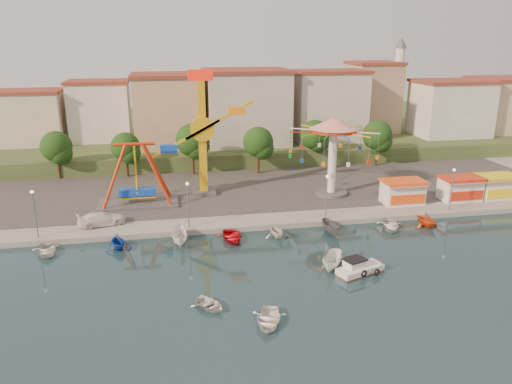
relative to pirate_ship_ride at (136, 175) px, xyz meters
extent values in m
plane|color=#122B34|center=(13.91, -22.41, -4.39)|extent=(200.00, 200.00, 0.00)
cube|color=#9E998E|center=(13.91, 39.59, -4.09)|extent=(200.00, 100.00, 0.60)
cube|color=#4C4944|center=(13.91, 7.59, -3.79)|extent=(90.00, 28.00, 0.01)
cube|color=#384C26|center=(13.91, 44.59, -2.89)|extent=(200.00, 60.00, 3.00)
cube|color=#59595E|center=(0.00, 0.00, -3.64)|extent=(10.00, 5.00, 0.30)
cube|color=blue|center=(0.00, 0.00, -2.19)|extent=(4.50, 1.40, 1.00)
cylinder|color=red|center=(0.00, 0.00, 4.01)|extent=(5.00, 0.40, 0.40)
cube|color=#59595E|center=(8.65, 2.90, -3.54)|extent=(3.00, 3.00, 0.50)
cube|color=#ECAE13|center=(8.65, 2.90, 3.71)|extent=(1.00, 1.00, 15.00)
cube|color=red|center=(8.65, 2.90, 12.01)|extent=(3.20, 0.50, 1.40)
cylinder|color=#ECAE13|center=(8.65, 2.10, 5.21)|extent=(3.20, 0.50, 3.20)
cube|color=#ECAE13|center=(10.86, 1.90, 6.37)|extent=(9.02, 0.35, 4.96)
cube|color=orange|center=(13.08, 1.90, 7.53)|extent=(2.20, 1.20, 1.00)
cylinder|color=#59595E|center=(25.55, -0.60, -3.59)|extent=(4.40, 4.40, 0.40)
cylinder|color=white|center=(25.55, -0.60, 0.71)|extent=(1.10, 1.10, 9.00)
cylinder|color=red|center=(25.55, -0.60, 5.01)|extent=(6.00, 6.00, 0.50)
cone|color=red|center=(25.55, -0.60, 5.91)|extent=(6.40, 6.40, 1.40)
cube|color=white|center=(33.28, -5.91, -2.39)|extent=(5.00, 3.00, 2.80)
cube|color=#E84D14|center=(33.28, -5.91, -0.84)|extent=(5.40, 3.40, 0.25)
cube|color=red|center=(33.28, -7.61, -1.19)|extent=(5.00, 0.77, 0.43)
cube|color=white|center=(41.35, -5.91, -2.39)|extent=(5.00, 3.00, 2.80)
cube|color=red|center=(41.35, -5.91, -0.84)|extent=(5.40, 3.40, 0.25)
cube|color=red|center=(41.35, -7.61, -1.19)|extent=(5.00, 0.77, 0.43)
cube|color=white|center=(46.65, -5.91, -2.39)|extent=(5.00, 3.00, 2.80)
cube|color=yellow|center=(46.65, -5.91, -0.84)|extent=(5.40, 3.40, 0.25)
cube|color=red|center=(46.65, -7.61, -1.19)|extent=(5.00, 0.77, 0.43)
cylinder|color=#59595E|center=(-10.09, -9.41, -1.29)|extent=(0.14, 0.14, 5.00)
cylinder|color=#59595E|center=(5.91, -9.41, -1.29)|extent=(0.14, 0.14, 5.00)
cylinder|color=#59595E|center=(21.91, -9.41, -1.29)|extent=(0.14, 0.14, 5.00)
cylinder|color=#59595E|center=(37.91, -9.41, -1.29)|extent=(0.14, 0.14, 5.00)
cylinder|color=#382314|center=(-12.09, 14.57, -2.00)|extent=(0.44, 0.44, 3.60)
sphere|color=black|center=(-12.09, 14.57, 1.10)|extent=(4.60, 4.60, 4.60)
cylinder|color=#382314|center=(-2.09, 13.83, -2.09)|extent=(0.44, 0.44, 3.40)
sphere|color=black|center=(-2.09, 13.83, 0.83)|extent=(4.35, 4.35, 4.35)
cylinder|color=#382314|center=(7.91, 13.40, -1.83)|extent=(0.44, 0.44, 3.92)
sphere|color=black|center=(7.91, 13.40, 1.54)|extent=(5.02, 5.02, 5.02)
cylinder|color=#382314|center=(17.91, 11.96, -1.96)|extent=(0.44, 0.44, 3.66)
sphere|color=black|center=(17.91, 11.96, 1.18)|extent=(4.68, 4.68, 4.68)
cylinder|color=#382314|center=(27.91, 14.95, -1.89)|extent=(0.44, 0.44, 3.80)
sphere|color=black|center=(27.91, 14.95, 1.37)|extent=(4.86, 4.86, 4.86)
cylinder|color=#382314|center=(37.91, 13.13, -1.91)|extent=(0.44, 0.44, 3.77)
sphere|color=black|center=(37.91, 13.13, 1.33)|extent=(4.83, 4.83, 4.83)
cube|color=beige|center=(-19.46, 23.66, 4.54)|extent=(9.26, 9.53, 11.87)
cube|color=silver|center=(-7.42, 28.98, 2.92)|extent=(12.33, 9.01, 8.63)
cube|color=tan|center=(5.72, 29.55, 4.22)|extent=(11.95, 9.28, 11.23)
cube|color=beige|center=(19.51, 26.40, 3.20)|extent=(12.59, 10.50, 9.20)
cube|color=beige|center=(32.98, 29.80, 3.22)|extent=(10.75, 9.23, 9.24)
cube|color=tan|center=(46.27, 27.93, 4.21)|extent=(12.77, 10.96, 11.21)
cube|color=silver|center=(58.06, 26.37, 4.78)|extent=(8.23, 8.98, 12.36)
cube|color=beige|center=(69.94, 31.30, 2.99)|extent=(11.59, 10.93, 8.76)
cylinder|color=silver|center=(49.91, 31.59, 6.61)|extent=(1.80, 1.80, 16.00)
cylinder|color=#59595E|center=(49.91, 31.59, 11.61)|extent=(2.80, 2.80, 0.30)
cone|color=#59595E|center=(49.91, 31.59, 15.61)|extent=(2.20, 2.20, 2.00)
cube|color=white|center=(20.94, -22.58, -4.12)|extent=(4.87, 3.19, 0.82)
cube|color=red|center=(20.94, -22.58, -4.32)|extent=(4.87, 3.19, 0.15)
cube|color=white|center=(20.39, -22.49, -3.44)|extent=(2.18, 1.91, 0.82)
cube|color=black|center=(20.39, -22.49, -2.98)|extent=(2.41, 2.14, 0.11)
torus|color=black|center=(20.94, -23.49, -3.98)|extent=(0.71, 0.41, 0.69)
torus|color=black|center=(22.21, -23.45, -3.98)|extent=(0.71, 0.41, 0.69)
imported|color=white|center=(6.56, -26.19, -4.07)|extent=(3.61, 3.82, 0.64)
imported|color=white|center=(10.76, -29.39, -4.00)|extent=(3.76, 4.49, 0.80)
imported|color=white|center=(18.68, -21.27, -3.62)|extent=(3.44, 4.16, 1.54)
imported|color=white|center=(-3.79, -6.89, -3.04)|extent=(5.59, 3.40, 1.51)
imported|color=silver|center=(-8.67, -12.61, -4.01)|extent=(3.48, 4.25, 0.77)
imported|color=#1337A7|center=(-1.64, -12.61, -3.59)|extent=(3.43, 3.71, 1.62)
imported|color=white|center=(4.77, -12.61, -3.57)|extent=(1.71, 4.29, 1.64)
imported|color=red|center=(10.30, -12.61, -3.97)|extent=(3.20, 4.27, 0.84)
imported|color=silver|center=(15.26, -12.61, -3.61)|extent=(3.01, 3.34, 1.57)
imported|color=#59595E|center=(21.55, -12.61, -3.70)|extent=(1.92, 3.76, 1.38)
imported|color=silver|center=(28.64, -12.61, -3.98)|extent=(3.95, 4.69, 0.83)
imported|color=#DC4C13|center=(33.07, -12.61, -3.55)|extent=(3.51, 3.83, 1.70)
camera|label=1|loc=(3.66, -62.15, 16.69)|focal=35.00mm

